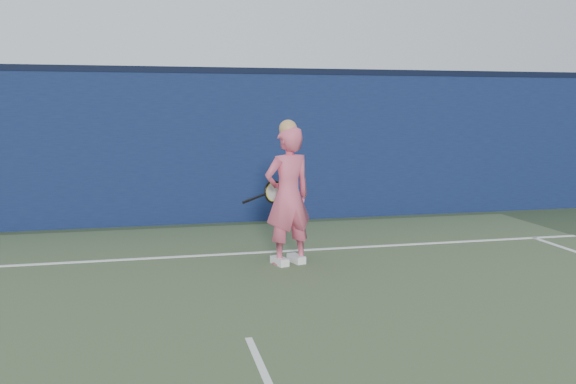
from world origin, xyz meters
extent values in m
cube|color=#0E183E|center=(0.00, 6.50, 1.25)|extent=(24.00, 0.40, 2.50)
cube|color=black|center=(0.00, 6.50, 2.55)|extent=(24.00, 0.42, 0.10)
imported|color=#DB5573|center=(0.88, 3.36, 0.86)|extent=(0.72, 0.58, 1.71)
sphere|color=tan|center=(0.88, 3.36, 1.68)|extent=(0.22, 0.22, 0.22)
cube|color=white|center=(1.00, 3.39, 0.05)|extent=(0.20, 0.30, 0.10)
cube|color=white|center=(0.77, 3.32, 0.05)|extent=(0.20, 0.30, 0.10)
torus|color=black|center=(0.79, 3.77, 0.86)|extent=(0.30, 0.19, 0.31)
torus|color=#D1DA14|center=(0.79, 3.77, 0.86)|extent=(0.24, 0.15, 0.25)
cylinder|color=beige|center=(0.79, 3.77, 0.86)|extent=(0.23, 0.14, 0.25)
cylinder|color=black|center=(0.56, 3.74, 0.80)|extent=(0.27, 0.11, 0.10)
cylinder|color=black|center=(0.43, 3.72, 0.76)|extent=(0.13, 0.07, 0.07)
cube|color=white|center=(0.00, 4.00, 0.01)|extent=(11.00, 0.08, 0.01)
camera|label=1|loc=(-0.77, -3.86, 1.93)|focal=38.00mm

